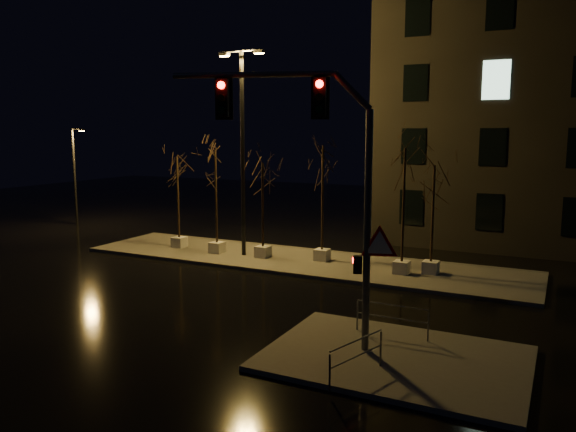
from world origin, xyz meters
The scene contains 14 objects.
ground centered at (0.00, 0.00, 0.00)m, with size 90.00×90.00×0.00m, color black.
median centered at (0.00, 6.00, 0.07)m, with size 22.00×5.00×0.15m, color #4F4B47.
sidewalk_corner centered at (7.50, -3.50, 0.07)m, with size 7.00×5.00×0.15m, color #4F4B47.
tree_0 centered at (-6.91, 5.80, 3.92)m, with size 1.80×1.80×4.96m.
tree_1 centered at (-4.31, 5.51, 4.23)m, with size 1.80×1.80×5.37m.
tree_2 centered at (-1.72, 5.66, 3.76)m, with size 1.80×1.80×4.75m.
tree_3 centered at (1.16, 6.30, 4.42)m, with size 1.80×1.80×5.63m.
tree_4 centered at (5.24, 5.52, 4.39)m, with size 1.80×1.80×5.59m.
tree_5 centered at (6.38, 6.07, 3.82)m, with size 1.80×1.80×4.84m.
traffic_signal_mast centered at (5.41, -3.83, 5.22)m, with size 6.05×2.03×7.72m.
streetlight_main centered at (-2.83, 5.68, 5.90)m, with size 2.49×0.39×9.97m.
streetlight_far centered at (-18.20, 9.43, 3.57)m, with size 1.28×0.30×6.49m.
guard_rail_a centered at (6.96, -2.01, 0.78)m, with size 2.24×0.07×0.97m.
guard_rail_b centered at (7.02, -5.32, 0.80)m, with size 0.69×2.04×1.01m.
Camera 1 is at (11.39, -17.99, 6.25)m, focal length 35.00 mm.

